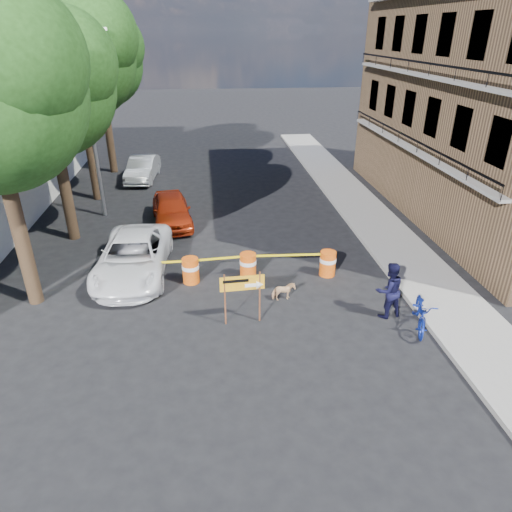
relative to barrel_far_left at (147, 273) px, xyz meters
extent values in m
plane|color=black|center=(3.36, -2.68, -0.47)|extent=(120.00, 120.00, 0.00)
cube|color=gray|center=(9.56, 3.32, -0.40)|extent=(2.40, 40.00, 0.15)
cylinder|color=#332316|center=(-3.44, -0.68, 2.05)|extent=(0.44, 0.44, 5.04)
sphere|color=#1C4112|center=(-2.53, -1.20, 6.73)|extent=(3.90, 3.90, 3.90)
cylinder|color=#332316|center=(-3.44, 4.32, 1.91)|extent=(0.44, 0.44, 4.76)
sphere|color=#1C4112|center=(-3.44, 4.32, 5.48)|extent=(5.00, 5.00, 5.00)
sphere|color=#1C4112|center=(-2.57, 3.82, 6.33)|extent=(3.75, 3.75, 3.75)
sphere|color=#1C4112|center=(-4.19, 4.94, 4.80)|extent=(3.50, 3.50, 3.50)
cylinder|color=#332316|center=(-3.44, 9.32, 2.19)|extent=(0.44, 0.44, 5.32)
sphere|color=#1C4112|center=(-3.44, 9.32, 6.18)|extent=(5.40, 5.40, 5.40)
sphere|color=#1C4112|center=(-2.50, 8.78, 7.13)|extent=(4.05, 4.05, 4.05)
sphere|color=#1C4112|center=(-4.25, 9.99, 5.42)|extent=(3.78, 3.78, 3.78)
cylinder|color=#332316|center=(-3.44, 14.32, 1.99)|extent=(0.44, 0.44, 4.93)
sphere|color=#1C4112|center=(-3.44, 14.32, 5.69)|extent=(4.80, 4.80, 4.80)
sphere|color=#1C4112|center=(-2.60, 13.84, 6.57)|extent=(3.60, 3.60, 3.60)
sphere|color=#1C4112|center=(-4.16, 14.92, 4.98)|extent=(3.36, 3.36, 3.36)
cylinder|color=gray|center=(-2.64, 6.82, 3.53)|extent=(0.16, 0.16, 8.00)
cylinder|color=gray|center=(-2.14, 6.82, 7.43)|extent=(1.00, 0.12, 0.12)
cube|color=silver|center=(-1.64, 6.82, 7.38)|extent=(0.35, 0.18, 0.12)
cylinder|color=#D8410C|center=(0.00, 0.00, -0.02)|extent=(0.56, 0.56, 0.90)
cylinder|color=white|center=(0.00, 0.00, 0.13)|extent=(0.58, 0.58, 0.14)
cylinder|color=#D8410C|center=(1.48, 0.02, -0.02)|extent=(0.56, 0.56, 0.90)
cylinder|color=white|center=(1.48, 0.02, 0.13)|extent=(0.58, 0.58, 0.14)
cylinder|color=#D8410C|center=(3.46, 0.16, -0.02)|extent=(0.56, 0.56, 0.90)
cylinder|color=white|center=(3.46, 0.16, 0.13)|extent=(0.58, 0.58, 0.14)
cylinder|color=#D8410C|center=(6.26, 0.01, -0.02)|extent=(0.56, 0.56, 0.90)
cylinder|color=white|center=(6.26, 0.01, 0.13)|extent=(0.58, 0.58, 0.14)
cylinder|color=#592D19|center=(2.53, -2.62, 0.36)|extent=(0.05, 0.05, 1.66)
cylinder|color=#592D19|center=(3.54, -2.56, 0.36)|extent=(0.05, 0.05, 1.66)
cube|color=orange|center=(3.04, -2.59, 0.87)|extent=(1.29, 0.10, 0.46)
cube|color=white|center=(3.30, -2.60, 0.79)|extent=(0.37, 0.03, 0.11)
cone|color=white|center=(3.55, -2.58, 0.79)|extent=(0.22, 0.25, 0.24)
cube|color=black|center=(2.85, -2.62, 0.96)|extent=(0.74, 0.05, 0.09)
imported|color=black|center=(7.40, -2.72, 0.42)|extent=(0.99, 0.84, 1.79)
imported|color=#122899|center=(8.16, -3.38, 0.50)|extent=(0.98, 1.19, 1.94)
imported|color=#E5B683|center=(4.44, -1.48, -0.16)|extent=(0.77, 0.43, 0.61)
imported|color=white|center=(-0.52, 0.82, 0.22)|extent=(2.51, 5.10, 1.39)
imported|color=#AA2A0E|center=(0.56, 5.44, 0.20)|extent=(2.13, 4.15, 1.35)
imported|color=#B6B9BE|center=(-1.44, 12.40, 0.20)|extent=(1.77, 4.17, 1.34)
camera|label=1|loc=(2.17, -13.85, 7.36)|focal=32.00mm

